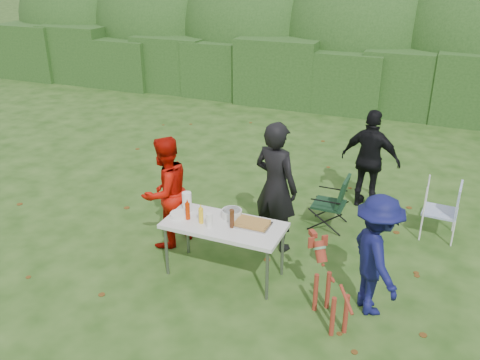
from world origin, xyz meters
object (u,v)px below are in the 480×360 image
at_px(person_cook, 276,187).
at_px(person_red_jacket, 166,192).
at_px(folding_table, 224,228).
at_px(paper_towel_roll, 187,202).
at_px(beer_bottle, 232,219).
at_px(mustard_bottle, 201,216).
at_px(camping_chair, 329,201).
at_px(lawn_chair, 440,209).
at_px(ketchup_bottle, 188,211).
at_px(child, 376,256).
at_px(person_black_puffy, 370,160).
at_px(dog, 331,290).

bearing_deg(person_cook, person_red_jacket, 37.34).
xyz_separation_m(folding_table, person_cook, (0.35, 0.92, 0.23)).
xyz_separation_m(person_red_jacket, paper_towel_roll, (0.49, -0.27, 0.07)).
bearing_deg(beer_bottle, person_red_jacket, 159.45).
xyz_separation_m(mustard_bottle, beer_bottle, (0.40, 0.05, 0.02)).
xyz_separation_m(camping_chair, lawn_chair, (1.54, 0.35, 0.01)).
bearing_deg(lawn_chair, ketchup_bottle, 39.96).
xyz_separation_m(lawn_chair, paper_towel_roll, (-3.04, -1.99, 0.44)).
bearing_deg(child, folding_table, 58.61).
bearing_deg(folding_table, person_red_jacket, 159.17).
distance_m(person_cook, mustard_bottle, 1.18).
bearing_deg(folding_table, mustard_bottle, -161.86).
xyz_separation_m(folding_table, person_black_puffy, (1.32, 2.69, 0.13)).
height_order(dog, camping_chair, dog).
relative_size(dog, beer_bottle, 3.70).
bearing_deg(person_black_puffy, person_cook, 70.21).
height_order(child, camping_chair, child).
relative_size(folding_table, child, 1.03).
height_order(lawn_chair, paper_towel_roll, paper_towel_roll).
xyz_separation_m(folding_table, paper_towel_roll, (-0.59, 0.13, 0.18)).
xyz_separation_m(camping_chair, ketchup_bottle, (-1.38, -1.83, 0.43)).
xyz_separation_m(person_black_puffy, beer_bottle, (-1.20, -2.73, 0.05)).
relative_size(child, camping_chair, 1.73).
bearing_deg(person_cook, lawn_chair, -132.72).
distance_m(person_red_jacket, camping_chair, 2.43).
xyz_separation_m(dog, camping_chair, (-0.56, 2.14, -0.00)).
distance_m(child, beer_bottle, 1.73).
xyz_separation_m(person_black_puffy, child, (0.53, -2.67, -0.09)).
height_order(person_red_jacket, person_black_puffy, person_black_puffy).
bearing_deg(child, lawn_chair, -48.01).
height_order(person_cook, dog, person_cook).
height_order(child, lawn_chair, child).
height_order(person_black_puffy, mustard_bottle, person_black_puffy).
bearing_deg(ketchup_bottle, mustard_bottle, -7.26).
relative_size(person_red_jacket, person_black_puffy, 0.98).
distance_m(camping_chair, mustard_bottle, 2.24).
xyz_separation_m(folding_table, lawn_chair, (2.45, 2.12, -0.26)).
bearing_deg(camping_chair, person_cook, 56.65).
xyz_separation_m(lawn_chair, mustard_bottle, (-2.72, -2.21, 0.41)).
relative_size(person_red_jacket, beer_bottle, 6.63).
relative_size(person_cook, person_black_puffy, 1.13).
distance_m(folding_table, person_black_puffy, 3.00).
bearing_deg(person_cook, person_black_puffy, -101.15).
height_order(folding_table, mustard_bottle, mustard_bottle).
bearing_deg(ketchup_bottle, child, 2.05).
height_order(child, ketchup_bottle, child).
bearing_deg(dog, person_cook, 1.41).
xyz_separation_m(person_cook, paper_towel_roll, (-0.94, -0.78, -0.05)).
relative_size(child, beer_bottle, 6.05).
bearing_deg(person_red_jacket, beer_bottle, 86.56).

